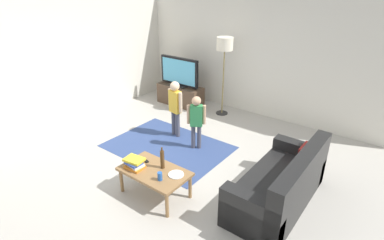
# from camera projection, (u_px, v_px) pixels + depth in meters

# --- Properties ---
(ground) EXTENTS (7.80, 7.80, 0.00)m
(ground) POSITION_uv_depth(u_px,v_px,m) (171.00, 166.00, 5.19)
(ground) COLOR #B2ADA3
(wall_back) EXTENTS (6.00, 0.12, 2.70)m
(wall_back) POSITION_uv_depth(u_px,v_px,m) (257.00, 56.00, 6.79)
(wall_back) COLOR silver
(wall_back) RESTS_ON ground
(wall_left) EXTENTS (0.12, 6.00, 2.70)m
(wall_left) POSITION_uv_depth(u_px,v_px,m) (59.00, 62.00, 6.28)
(wall_left) COLOR silver
(wall_left) RESTS_ON ground
(area_rug) EXTENTS (2.20, 1.60, 0.01)m
(area_rug) POSITION_uv_depth(u_px,v_px,m) (168.00, 147.00, 5.80)
(area_rug) COLOR #33477A
(area_rug) RESTS_ON ground
(tv_stand) EXTENTS (1.20, 0.44, 0.50)m
(tv_stand) POSITION_uv_depth(u_px,v_px,m) (180.00, 95.00, 7.67)
(tv_stand) COLOR #4C3828
(tv_stand) RESTS_ON ground
(tv) EXTENTS (1.10, 0.28, 0.71)m
(tv) POSITION_uv_depth(u_px,v_px,m) (179.00, 72.00, 7.40)
(tv) COLOR black
(tv) RESTS_ON tv_stand
(couch) EXTENTS (0.80, 1.80, 0.86)m
(couch) POSITION_uv_depth(u_px,v_px,m) (283.00, 187.00, 4.21)
(couch) COLOR black
(couch) RESTS_ON ground
(floor_lamp) EXTENTS (0.36, 0.36, 1.78)m
(floor_lamp) POSITION_uv_depth(u_px,v_px,m) (225.00, 48.00, 6.60)
(floor_lamp) COLOR #262626
(floor_lamp) RESTS_ON ground
(child_near_tv) EXTENTS (0.38, 0.18, 1.14)m
(child_near_tv) POSITION_uv_depth(u_px,v_px,m) (175.00, 104.00, 5.94)
(child_near_tv) COLOR #4C4C59
(child_near_tv) RESTS_ON ground
(child_center) EXTENTS (0.30, 0.22, 1.03)m
(child_center) POSITION_uv_depth(u_px,v_px,m) (196.00, 118.00, 5.51)
(child_center) COLOR #4C4C59
(child_center) RESTS_ON ground
(coffee_table) EXTENTS (1.00, 0.60, 0.42)m
(coffee_table) POSITION_uv_depth(u_px,v_px,m) (155.00, 173.00, 4.37)
(coffee_table) COLOR olive
(coffee_table) RESTS_ON ground
(book_stack) EXTENTS (0.31, 0.25, 0.14)m
(book_stack) POSITION_uv_depth(u_px,v_px,m) (134.00, 163.00, 4.38)
(book_stack) COLOR orange
(book_stack) RESTS_ON coffee_table
(bottle) EXTENTS (0.06, 0.06, 0.34)m
(bottle) POSITION_uv_depth(u_px,v_px,m) (162.00, 159.00, 4.34)
(bottle) COLOR #4C3319
(bottle) RESTS_ON coffee_table
(tv_remote) EXTENTS (0.18, 0.08, 0.02)m
(tv_remote) POSITION_uv_depth(u_px,v_px,m) (145.00, 160.00, 4.58)
(tv_remote) COLOR black
(tv_remote) RESTS_ON coffee_table
(soda_can) EXTENTS (0.07, 0.07, 0.12)m
(soda_can) POSITION_uv_depth(u_px,v_px,m) (160.00, 176.00, 4.11)
(soda_can) COLOR #2659B2
(soda_can) RESTS_ON coffee_table
(plate) EXTENTS (0.22, 0.22, 0.02)m
(plate) POSITION_uv_depth(u_px,v_px,m) (176.00, 175.00, 4.24)
(plate) COLOR white
(plate) RESTS_ON coffee_table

